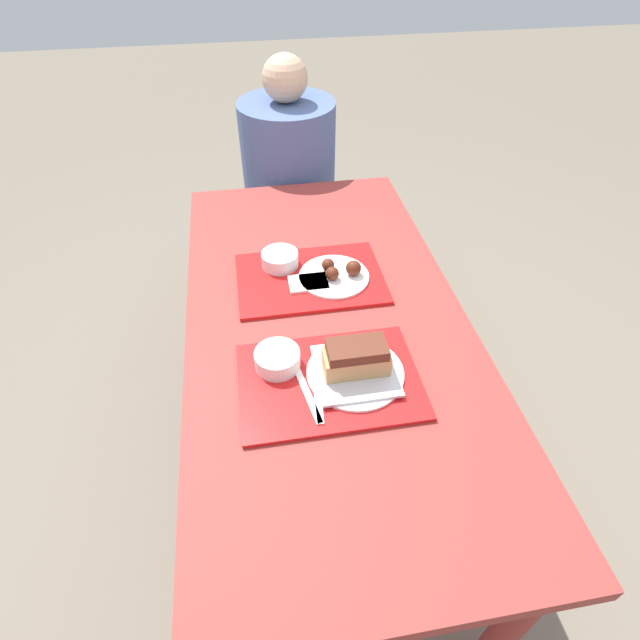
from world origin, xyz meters
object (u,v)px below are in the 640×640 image
at_px(bowl_coleslaw_near, 277,358).
at_px(wings_plate_far, 336,273).
at_px(tray_far, 310,279).
at_px(brisket_sandwich_plate, 356,364).
at_px(person_seated_across, 288,157).
at_px(bowl_coleslaw_far, 280,258).
at_px(tray_near, 329,381).

relative_size(bowl_coleslaw_near, wings_plate_far, 0.53).
distance_m(tray_far, bowl_coleslaw_near, 0.37).
xyz_separation_m(brisket_sandwich_plate, person_seated_across, (-0.02, 1.23, -0.03)).
relative_size(tray_far, wings_plate_far, 2.06).
bearing_deg(bowl_coleslaw_far, wings_plate_far, -28.82).
relative_size(tray_near, tray_far, 1.00).
distance_m(bowl_coleslaw_near, wings_plate_far, 0.39).
xyz_separation_m(brisket_sandwich_plate, wings_plate_far, (0.03, 0.39, -0.02)).
xyz_separation_m(wings_plate_far, person_seated_across, (-0.04, 0.85, -0.01)).
xyz_separation_m(tray_near, bowl_coleslaw_far, (-0.07, 0.48, 0.03)).
relative_size(tray_far, bowl_coleslaw_near, 3.87).
bearing_deg(tray_far, brisket_sandwich_plate, -82.75).
height_order(tray_near, tray_far, same).
distance_m(brisket_sandwich_plate, wings_plate_far, 0.39).
bearing_deg(wings_plate_far, tray_near, -103.22).
height_order(tray_far, brisket_sandwich_plate, brisket_sandwich_plate).
relative_size(tray_far, bowl_coleslaw_far, 3.87).
xyz_separation_m(bowl_coleslaw_near, wings_plate_far, (0.21, 0.33, -0.01)).
bearing_deg(bowl_coleslaw_near, bowl_coleslaw_far, 83.01).
height_order(tray_near, bowl_coleslaw_near, bowl_coleslaw_near).
distance_m(brisket_sandwich_plate, person_seated_across, 1.23).
bearing_deg(tray_far, bowl_coleslaw_near, -111.37).
distance_m(tray_near, tray_far, 0.41).
bearing_deg(person_seated_across, bowl_coleslaw_near, -98.08).
distance_m(tray_far, brisket_sandwich_plate, 0.41).
relative_size(tray_near, wings_plate_far, 2.06).
height_order(bowl_coleslaw_near, bowl_coleslaw_far, same).
relative_size(bowl_coleslaw_near, brisket_sandwich_plate, 0.47).
height_order(tray_far, bowl_coleslaw_far, bowl_coleslaw_far).
relative_size(bowl_coleslaw_near, bowl_coleslaw_far, 1.00).
xyz_separation_m(tray_near, bowl_coleslaw_near, (-0.12, 0.07, 0.03)).
xyz_separation_m(tray_far, bowl_coleslaw_far, (-0.08, 0.07, 0.03)).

